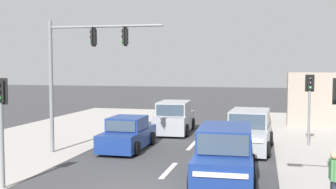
{
  "coord_description": "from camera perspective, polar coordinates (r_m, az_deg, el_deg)",
  "views": [
    {
      "loc": [
        3.45,
        -11.25,
        3.86
      ],
      "look_at": [
        -0.27,
        4.0,
        2.82
      ],
      "focal_mm": 42.0,
      "sensor_mm": 36.0,
      "label": 1
    }
  ],
  "objects": [
    {
      "name": "lane_dash_mid",
      "position": [
        15.16,
        0.1,
        -10.94
      ],
      "size": [
        0.2,
        2.4,
        0.01
      ],
      "primitive_type": "cube",
      "color": "silver",
      "rests_on": "ground"
    },
    {
      "name": "lane_dash_far",
      "position": [
        19.93,
        3.52,
        -7.36
      ],
      "size": [
        0.2,
        2.4,
        0.01
      ],
      "primitive_type": "cube",
      "color": "silver",
      "rests_on": "ground"
    },
    {
      "name": "traffic_signal_mast",
      "position": [
        18.06,
        -13.01,
        4.61
      ],
      "size": [
        5.29,
        0.5,
        6.0
      ],
      "color": "slate",
      "rests_on": "ground"
    },
    {
      "name": "pedestal_signal_left_kerb",
      "position": [
        13.55,
        -23.05,
        -2.62
      ],
      "size": [
        0.44,
        0.31,
        3.56
      ],
      "color": "slate",
      "rests_on": "ground"
    },
    {
      "name": "pedestal_signal_far_median",
      "position": [
        20.62,
        19.84,
        -0.44
      ],
      "size": [
        0.44,
        0.3,
        3.56
      ],
      "color": "slate",
      "rests_on": "ground"
    },
    {
      "name": "sedan_kerbside_parked",
      "position": [
        18.99,
        -5.85,
        -5.79
      ],
      "size": [
        1.93,
        4.26,
        1.56
      ],
      "color": "navy",
      "rests_on": "ground"
    },
    {
      "name": "suv_oncoming_near",
      "position": [
        13.62,
        8.24,
        -8.87
      ],
      "size": [
        2.2,
        4.61,
        1.9
      ],
      "color": "navy",
      "rests_on": "ground"
    },
    {
      "name": "suv_receding_far",
      "position": [
        19.06,
        11.72,
        -5.26
      ],
      "size": [
        2.27,
        4.63,
        1.9
      ],
      "color": "#A3A8AD",
      "rests_on": "ground"
    },
    {
      "name": "suv_crossing_left",
      "position": [
        23.66,
        0.94,
        -3.43
      ],
      "size": [
        2.23,
        4.62,
        1.9
      ],
      "color": "#A3A8AD",
      "rests_on": "ground"
    },
    {
      "name": "pedestrian_at_kerb",
      "position": [
        11.76,
        22.94,
        -10.96
      ],
      "size": [
        0.23,
        0.56,
        1.63
      ],
      "color": "#232838",
      "rests_on": "ground"
    }
  ]
}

